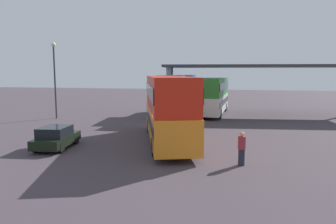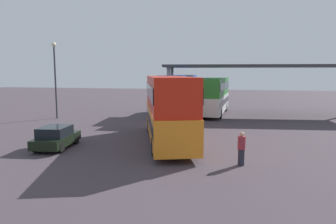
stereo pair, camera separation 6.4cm
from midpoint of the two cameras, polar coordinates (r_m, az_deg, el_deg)
ground_plane at (r=17.64m, az=0.57°, el=-7.76°), size 140.00×140.00×0.00m
double_decker_main at (r=20.34m, az=-0.09°, el=1.03°), size 5.76×11.13×4.32m
parked_hatchback at (r=20.06m, az=-19.97°, el=-4.40°), size 2.14×3.79×1.35m
double_decker_near_canopy at (r=33.69m, az=1.99°, el=3.46°), size 2.74×11.59×4.32m
double_decker_mid_row at (r=34.66m, az=8.21°, el=3.23°), size 2.98×10.49×4.01m
depot_canopy at (r=34.50m, az=17.43°, el=7.68°), size 21.95×8.07×5.40m
lamppost_tall at (r=32.94m, az=-20.19°, el=7.14°), size 0.44×0.44×7.55m
pedestrian_waiting at (r=15.80m, az=13.28°, el=-6.57°), size 0.38×0.38×1.69m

